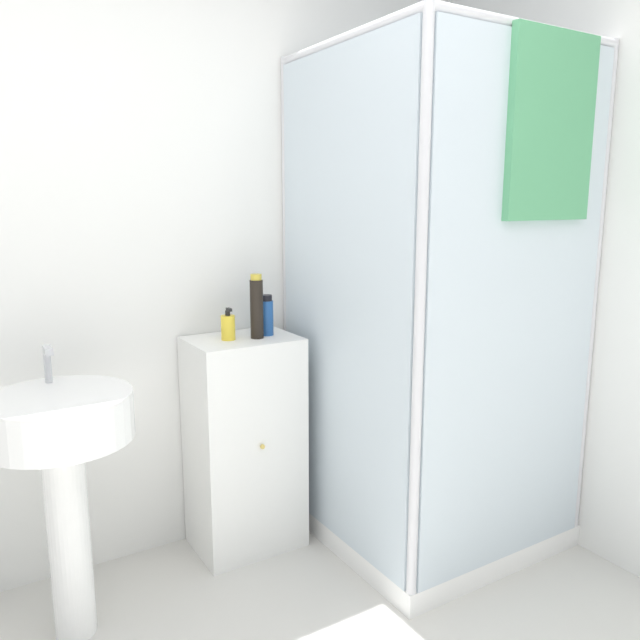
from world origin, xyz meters
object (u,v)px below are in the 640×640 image
at_px(shampoo_bottle_tall_black, 257,307).
at_px(shampoo_bottle_blue, 267,316).
at_px(soap_dispenser, 228,327).
at_px(sink, 62,453).

bearing_deg(shampoo_bottle_tall_black, shampoo_bottle_blue, 27.59).
bearing_deg(shampoo_bottle_tall_black, soap_dispenser, 163.88).
bearing_deg(shampoo_bottle_tall_black, sink, -167.36).
height_order(sink, shampoo_bottle_blue, shampoo_bottle_blue).
bearing_deg(soap_dispenser, shampoo_bottle_blue, -0.43).
distance_m(sink, soap_dispenser, 0.78).
xyz_separation_m(sink, shampoo_bottle_blue, (0.85, 0.21, 0.34)).
bearing_deg(soap_dispenser, sink, -162.84).
relative_size(shampoo_bottle_tall_black, shampoo_bottle_blue, 1.55).
xyz_separation_m(soap_dispenser, shampoo_bottle_blue, (0.17, -0.00, 0.03)).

